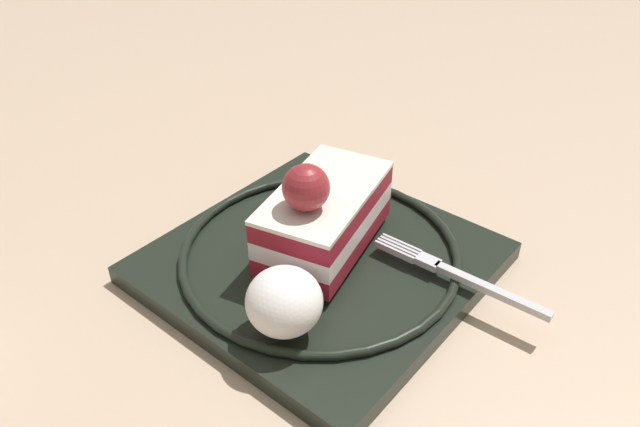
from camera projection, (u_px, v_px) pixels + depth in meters
name	position (u px, v px, depth m)	size (l,w,h in m)	color
ground_plane	(288.00, 269.00, 0.45)	(2.40, 2.40, 0.00)	tan
dessert_plate	(320.00, 259.00, 0.44)	(0.23, 0.23, 0.02)	black
cake_slice	(323.00, 214.00, 0.42)	(0.09, 0.12, 0.08)	maroon
whipped_cream_dollop	(284.00, 302.00, 0.36)	(0.05, 0.05, 0.04)	white
fork	(453.00, 273.00, 0.41)	(0.13, 0.03, 0.00)	silver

